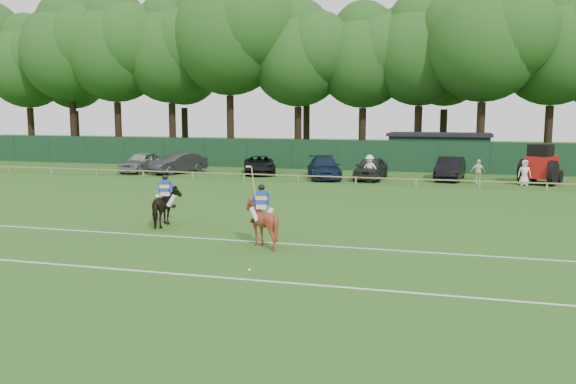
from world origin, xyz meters
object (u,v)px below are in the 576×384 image
(horse_dark, at_px, (166,207))
(tractor, at_px, (541,165))
(estate_black, at_px, (450,169))
(spectator_right, at_px, (525,173))
(spectator_left, at_px, (370,168))
(suv_black, at_px, (259,165))
(utility_shed, at_px, (439,151))
(horse_chestnut, at_px, (262,223))
(hatch_grey, at_px, (371,168))
(polo_ball, at_px, (249,270))
(sedan_grey, at_px, (178,163))
(sedan_navy, at_px, (324,168))
(sedan_silver, at_px, (142,162))
(spectator_mid, at_px, (478,172))

(horse_dark, relative_size, tractor, 0.53)
(estate_black, xyz_separation_m, spectator_right, (4.80, -2.09, 0.05))
(estate_black, distance_m, spectator_left, 6.03)
(suv_black, relative_size, utility_shed, 0.60)
(horse_chestnut, bearing_deg, spectator_right, -126.19)
(spectator_left, xyz_separation_m, tractor, (11.29, 1.82, 0.34))
(hatch_grey, xyz_separation_m, polo_ball, (-0.04, -26.06, -0.76))
(suv_black, xyz_separation_m, polo_ball, (8.82, -27.28, -0.66))
(utility_shed, bearing_deg, spectator_right, -59.16)
(suv_black, height_order, estate_black, estate_black)
(horse_chestnut, height_order, sedan_grey, horse_chestnut)
(spectator_right, bearing_deg, suv_black, 170.04)
(horse_chestnut, xyz_separation_m, spectator_right, (11.05, 21.82, -0.03))
(suv_black, height_order, sedan_navy, sedan_navy)
(spectator_left, bearing_deg, sedan_silver, -176.01)
(suv_black, distance_m, tractor, 20.29)
(horse_chestnut, xyz_separation_m, estate_black, (6.25, 23.90, -0.07))
(suv_black, bearing_deg, tractor, -22.74)
(suv_black, height_order, polo_ball, suv_black)
(estate_black, xyz_separation_m, tractor, (5.92, -0.93, 0.47))
(sedan_grey, distance_m, suv_black, 6.47)
(sedan_silver, height_order, suv_black, sedan_silver)
(spectator_right, distance_m, tractor, 1.67)
(spectator_left, relative_size, tractor, 0.50)
(sedan_silver, xyz_separation_m, tractor, (29.83, 0.26, 0.47))
(spectator_mid, bearing_deg, sedan_navy, 158.35)
(sedan_silver, relative_size, utility_shed, 0.56)
(sedan_grey, xyz_separation_m, polo_ball, (15.19, -26.15, -0.75))
(sedan_grey, relative_size, tractor, 1.28)
(sedan_grey, distance_m, spectator_mid, 22.59)
(horse_dark, relative_size, utility_shed, 0.24)
(sedan_silver, distance_m, spectator_left, 18.60)
(horse_dark, relative_size, spectator_left, 1.06)
(hatch_grey, distance_m, spectator_mid, 7.37)
(spectator_left, bearing_deg, horse_chestnut, -83.60)
(polo_ball, relative_size, utility_shed, 0.01)
(horse_chestnut, distance_m, sedan_grey, 26.93)
(horse_dark, height_order, sedan_silver, horse_dark)
(horse_chestnut, relative_size, suv_black, 0.35)
(spectator_right, height_order, utility_shed, utility_shed)
(spectator_left, bearing_deg, tractor, 17.97)
(horse_dark, relative_size, sedan_grey, 0.41)
(hatch_grey, height_order, estate_black, estate_black)
(spectator_right, bearing_deg, horse_dark, -134.00)
(sedan_navy, relative_size, polo_ball, 58.97)
(sedan_grey, bearing_deg, polo_ball, -35.80)
(tractor, bearing_deg, sedan_grey, -156.45)
(sedan_grey, xyz_separation_m, suv_black, (6.37, 1.13, -0.09))
(horse_dark, distance_m, sedan_navy, 20.00)
(spectator_mid, bearing_deg, utility_shed, 87.35)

